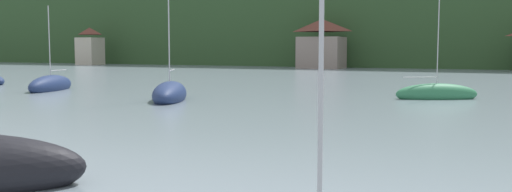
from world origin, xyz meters
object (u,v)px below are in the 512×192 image
Objects in this scene: shore_building_west at (90,47)px; sailboat_mid_8 at (51,86)px; sailboat_far_5 at (436,94)px; shore_building_westcentral at (322,44)px; sailboat_mid_4 at (170,94)px.

sailboat_mid_8 is (42.31, -52.36, -3.21)m from shore_building_west.
sailboat_far_5 is 1.00× the size of sailboat_mid_8.
shore_building_west is 0.91× the size of shore_building_westcentral.
shore_building_west is 0.74× the size of sailboat_mid_4.
shore_building_west is 1.04× the size of sailboat_mid_8.
sailboat_mid_8 is at bearing -51.06° from shore_building_west.
sailboat_far_5 is (15.61, 7.92, -0.06)m from sailboat_mid_4.
shore_building_westcentral is 0.80× the size of sailboat_mid_4.
sailboat_far_5 is at bearing -33.67° from shore_building_west.
sailboat_mid_8 is (-13.07, 2.85, -0.01)m from sailboat_mid_4.
sailboat_mid_4 is 1.41× the size of sailboat_far_5.
shore_building_west is at bearing -178.87° from shore_building_westcentral.
shore_building_westcentral is (48.03, 0.94, 0.36)m from shore_building_west.
shore_building_west reaches higher than sailboat_mid_8.
sailboat_mid_4 reaches higher than shore_building_westcentral.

